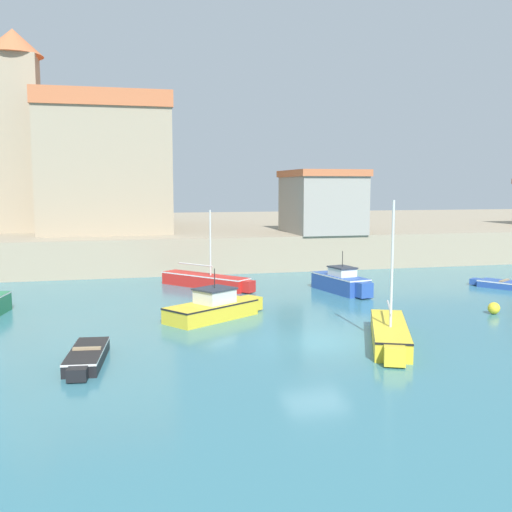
% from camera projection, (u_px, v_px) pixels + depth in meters
% --- Properties ---
extents(ground_plane, '(200.00, 200.00, 0.00)m').
position_uv_depth(ground_plane, '(315.00, 342.00, 23.49)').
color(ground_plane, teal).
extents(quay_seawall, '(120.00, 40.00, 2.52)m').
position_uv_depth(quay_seawall, '(189.00, 234.00, 60.42)').
color(quay_seawall, gray).
rests_on(quay_seawall, ground).
extents(motorboat_yellow_0, '(5.11, 4.06, 2.32)m').
position_uv_depth(motorboat_yellow_0, '(214.00, 307.00, 27.57)').
color(motorboat_yellow_0, yellow).
rests_on(motorboat_yellow_0, ground).
extents(sailboat_red_1, '(4.96, 5.69, 4.67)m').
position_uv_depth(sailboat_red_1, '(206.00, 280.00, 35.95)').
color(sailboat_red_1, red).
rests_on(sailboat_red_1, ground).
extents(sailboat_yellow_2, '(3.43, 6.12, 5.56)m').
position_uv_depth(sailboat_yellow_2, '(390.00, 333.00, 23.13)').
color(sailboat_yellow_2, yellow).
rests_on(sailboat_yellow_2, ground).
extents(dinghy_black_5, '(1.53, 4.09, 0.55)m').
position_uv_depth(dinghy_black_5, '(87.00, 356.00, 20.55)').
color(dinghy_black_5, black).
rests_on(dinghy_black_5, ground).
extents(dinghy_blue_6, '(2.73, 3.41, 0.50)m').
position_uv_depth(dinghy_blue_6, '(502.00, 284.00, 35.87)').
color(dinghy_blue_6, '#284C9E').
rests_on(dinghy_blue_6, ground).
extents(motorboat_blue_7, '(2.24, 4.84, 2.39)m').
position_uv_depth(motorboat_blue_7, '(342.00, 282.00, 34.35)').
color(motorboat_blue_7, '#284C9E').
rests_on(motorboat_blue_7, ground).
extents(mooring_buoy, '(0.57, 0.57, 0.57)m').
position_uv_depth(mooring_buoy, '(494.00, 308.00, 28.52)').
color(mooring_buoy, yellow).
rests_on(mooring_buoy, ground).
extents(church, '(13.60, 17.57, 15.34)m').
position_uv_depth(church, '(97.00, 162.00, 49.76)').
color(church, gray).
rests_on(church, quay_seawall).
extents(harbor_shed_mid_row, '(5.27, 6.80, 4.73)m').
position_uv_depth(harbor_shed_mid_row, '(322.00, 201.00, 45.54)').
color(harbor_shed_mid_row, gray).
rests_on(harbor_shed_mid_row, quay_seawall).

